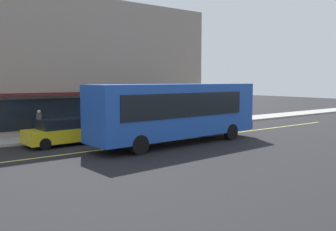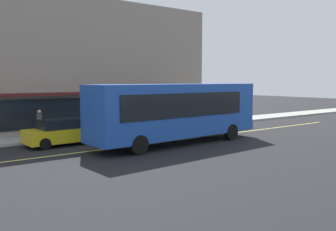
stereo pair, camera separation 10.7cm
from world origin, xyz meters
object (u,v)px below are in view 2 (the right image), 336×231
traffic_light (180,95)px  pedestrian_waiting (39,120)px  car_yellow (63,132)px  bus (177,110)px

traffic_light → pedestrian_waiting: traffic_light is taller
traffic_light → pedestrian_waiting: bearing=173.2°
traffic_light → car_yellow: traffic_light is taller
bus → traffic_light: bearing=50.0°
bus → car_yellow: size_ratio=2.56×
pedestrian_waiting → car_yellow: bearing=-84.4°
bus → traffic_light: size_ratio=3.51×
traffic_light → pedestrian_waiting: (-10.57, 1.25, -1.37)m
car_yellow → traffic_light: bearing=10.9°
traffic_light → bus: bearing=-130.0°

